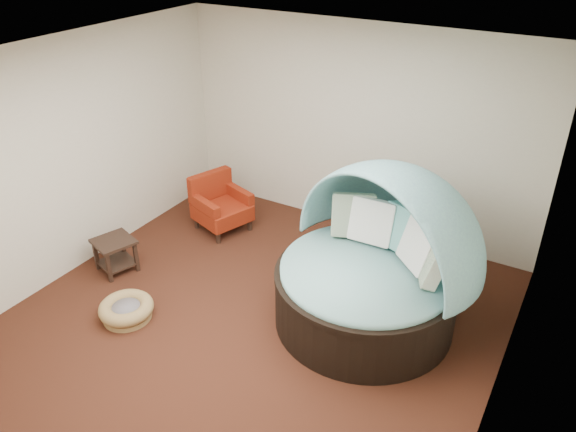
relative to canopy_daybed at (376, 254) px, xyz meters
The scene contains 10 objects.
floor 1.53m from the canopy_daybed, 147.19° to the right, with size 5.00×5.00×0.00m, color #421F12.
wall_back 2.18m from the canopy_daybed, 120.97° to the left, with size 5.00×5.00×0.00m, color beige.
wall_front 3.42m from the canopy_daybed, 108.69° to the right, with size 5.00×5.00×0.00m, color beige.
wall_left 3.69m from the canopy_daybed, 168.98° to the right, with size 5.00×5.00×0.00m, color beige.
wall_right 1.68m from the canopy_daybed, 26.19° to the right, with size 5.00×5.00×0.00m, color beige.
ceiling 2.36m from the canopy_daybed, 147.19° to the right, with size 5.00×5.00×0.00m, color white.
canopy_daybed is the anchor object (origin of this frame).
pet_basket 2.78m from the canopy_daybed, 149.34° to the right, with size 0.62×0.62×0.21m.
red_armchair 2.74m from the canopy_daybed, 163.67° to the left, with size 0.85×0.85×0.78m.
side_table 3.22m from the canopy_daybed, 166.42° to the right, with size 0.57×0.57×0.43m.
Camera 1 is at (2.76, -3.99, 4.01)m, focal length 35.00 mm.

